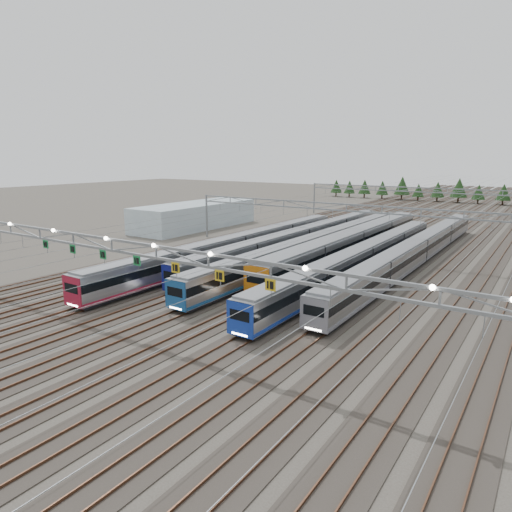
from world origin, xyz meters
The scene contains 13 objects.
ground centered at (0.00, 0.00, 0.00)m, with size 400.00×400.00×0.00m, color #47423A.
track_bed centered at (0.00, 100.00, 1.49)m, with size 54.00×260.00×5.42m.
train_a centered at (-11.25, 26.99, 2.06)m, with size 2.78×55.43×3.63m.
train_b centered at (-6.75, 38.37, 2.02)m, with size 2.71×60.18×3.53m.
train_c centered at (-2.25, 35.87, 1.98)m, with size 2.66×63.24×3.46m.
train_d centered at (2.25, 37.89, 2.28)m, with size 3.11×52.89×4.06m.
train_e centered at (6.75, 29.90, 1.98)m, with size 2.67×55.14×3.47m.
train_f centered at (11.25, 39.48, 1.98)m, with size 2.66×65.51×3.46m.
gantry_near centered at (-0.05, -0.12, 7.09)m, with size 56.36×0.61×8.08m.
gantry_mid centered at (0.00, 40.00, 6.39)m, with size 56.36×0.36×8.00m.
gantry_far centered at (0.00, 85.00, 6.39)m, with size 56.36×0.36×8.00m.
west_shed centered at (-37.42, 47.50, 2.60)m, with size 10.00×30.00×5.19m, color #A0B5BF.
treeline centered at (-7.20, 135.78, 4.23)m, with size 81.20×5.60×7.02m.
Camera 1 is at (27.41, -26.09, 15.08)m, focal length 32.00 mm.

